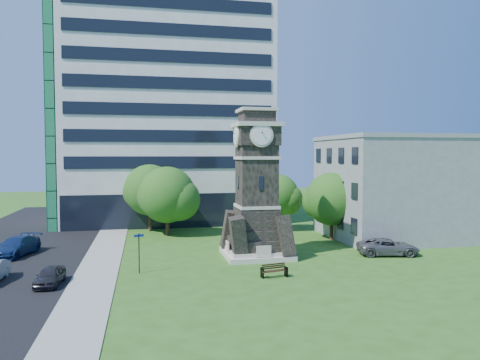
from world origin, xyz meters
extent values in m
plane|color=#2D5418|center=(0.00, 0.00, 0.00)|extent=(160.00, 160.00, 0.00)
cube|color=gray|center=(-9.50, 5.00, 0.03)|extent=(3.00, 70.00, 0.06)
cube|color=beige|center=(3.00, 2.00, 0.20)|extent=(5.40, 5.40, 0.40)
cube|color=beige|center=(3.00, 2.00, 0.55)|extent=(4.80, 4.80, 0.30)
cube|color=black|center=(3.00, 2.00, 7.20)|extent=(3.00, 3.00, 6.40)
cube|color=beige|center=(3.00, 2.00, 4.20)|extent=(3.25, 3.25, 0.25)
cube|color=beige|center=(3.00, 2.00, 8.20)|extent=(3.25, 3.25, 0.25)
cube|color=black|center=(3.00, 0.48, 6.20)|extent=(0.35, 0.08, 1.10)
cube|color=black|center=(3.00, 2.00, 10.00)|extent=(3.30, 3.30, 1.60)
cube|color=beige|center=(3.00, 2.00, 10.90)|extent=(3.70, 3.70, 0.35)
cylinder|color=white|center=(3.00, 0.23, 10.00)|extent=(1.56, 0.06, 1.56)
cylinder|color=white|center=(1.23, 2.00, 10.00)|extent=(0.06, 1.56, 1.56)
cube|color=black|center=(3.00, 2.00, 11.50)|extent=(2.60, 2.60, 0.90)
cube|color=beige|center=(3.00, 2.00, 12.10)|extent=(3.00, 3.00, 0.25)
cube|color=white|center=(-3.00, 26.00, 14.00)|extent=(25.00, 15.00, 28.00)
cube|color=black|center=(-3.00, 18.80, 2.00)|extent=(24.50, 0.80, 4.00)
cube|color=white|center=(-3.00, 26.00, 28.30)|extent=(25.00, 15.00, 0.60)
cube|color=#96999B|center=(20.00, 8.00, 5.00)|extent=(15.00, 12.00, 10.00)
cube|color=#96999B|center=(20.00, 8.00, 10.20)|extent=(15.20, 12.20, 0.40)
imported|color=black|center=(-12.15, -3.78, 0.61)|extent=(1.71, 3.68, 1.22)
imported|color=navy|center=(-16.69, 6.22, 0.78)|extent=(3.59, 5.80, 1.57)
imported|color=#57575C|center=(13.98, 0.18, 0.71)|extent=(5.44, 3.30, 1.41)
cube|color=black|center=(1.76, -4.84, 0.35)|extent=(0.06, 0.45, 0.71)
cube|color=black|center=(3.47, -4.84, 0.35)|extent=(0.06, 0.45, 0.71)
cube|color=black|center=(2.61, -4.84, 0.45)|extent=(1.82, 0.48, 0.04)
cube|color=black|center=(2.61, -4.61, 0.74)|extent=(1.82, 0.04, 0.40)
cylinder|color=black|center=(-6.52, -1.79, 1.44)|extent=(0.07, 0.07, 2.87)
cube|color=navy|center=(-6.52, -1.79, 2.70)|extent=(0.69, 0.05, 0.17)
cylinder|color=#332114|center=(-5.52, 16.95, 1.33)|extent=(0.37, 0.37, 2.67)
sphere|color=#2C661E|center=(-5.52, 16.95, 4.60)|extent=(5.64, 5.64, 5.64)
sphere|color=#2C661E|center=(-4.39, 16.38, 4.08)|extent=(4.23, 4.23, 4.23)
sphere|color=#2C661E|center=(-6.51, 17.65, 4.30)|extent=(3.95, 3.95, 3.95)
cylinder|color=#332114|center=(-3.77, 13.73, 1.25)|extent=(0.38, 0.38, 2.49)
sphere|color=#2E5519|center=(-3.77, 13.73, 4.29)|extent=(5.92, 5.92, 5.92)
sphere|color=#2E5519|center=(-2.59, 13.14, 3.81)|extent=(4.44, 4.44, 4.44)
sphere|color=#2E5519|center=(-4.81, 14.47, 4.01)|extent=(4.14, 4.14, 4.14)
cylinder|color=#332114|center=(8.47, 14.63, 1.15)|extent=(0.35, 0.35, 2.30)
sphere|color=#37631D|center=(8.47, 14.63, 3.96)|extent=(4.75, 4.75, 4.75)
sphere|color=#37631D|center=(9.42, 14.15, 3.52)|extent=(3.56, 3.56, 3.56)
sphere|color=#37631D|center=(7.64, 15.22, 3.71)|extent=(3.32, 3.32, 3.32)
cylinder|color=#332114|center=(12.14, 7.95, 1.18)|extent=(0.36, 0.36, 2.36)
sphere|color=#22591A|center=(12.14, 7.95, 4.07)|extent=(5.26, 5.26, 5.26)
sphere|color=#22591A|center=(13.19, 7.43, 3.61)|extent=(3.94, 3.94, 3.94)
sphere|color=#22591A|center=(11.22, 8.61, 3.81)|extent=(3.68, 3.68, 3.68)
camera|label=1|loc=(-6.08, -35.52, 8.41)|focal=35.00mm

